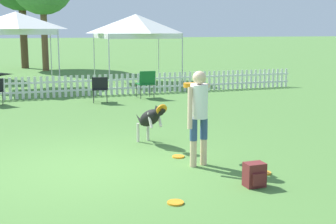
# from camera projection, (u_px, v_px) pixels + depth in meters

# --- Properties ---
(ground_plane) EXTENTS (240.00, 240.00, 0.00)m
(ground_plane) POSITION_uv_depth(u_px,v_px,m) (87.00, 169.00, 7.43)
(ground_plane) COLOR #4C7A38
(handler_person) EXTENTS (0.48, 0.98, 1.54)m
(handler_person) POSITION_uv_depth(u_px,v_px,m) (198.00, 107.00, 7.48)
(handler_person) COLOR beige
(handler_person) RESTS_ON ground_plane
(leaping_dog) EXTENTS (0.44, 1.15, 0.85)m
(leaping_dog) POSITION_uv_depth(u_px,v_px,m) (151.00, 118.00, 8.91)
(leaping_dog) COLOR black
(leaping_dog) RESTS_ON ground_plane
(frisbee_near_handler) EXTENTS (0.21, 0.21, 0.02)m
(frisbee_near_handler) POSITION_uv_depth(u_px,v_px,m) (264.00, 173.00, 7.19)
(frisbee_near_handler) COLOR orange
(frisbee_near_handler) RESTS_ON ground_plane
(frisbee_near_dog) EXTENTS (0.21, 0.21, 0.02)m
(frisbee_near_dog) POSITION_uv_depth(u_px,v_px,m) (175.00, 203.00, 5.95)
(frisbee_near_dog) COLOR orange
(frisbee_near_dog) RESTS_ON ground_plane
(frisbee_midfield) EXTENTS (0.21, 0.21, 0.02)m
(frisbee_midfield) POSITION_uv_depth(u_px,v_px,m) (178.00, 157.00, 8.11)
(frisbee_midfield) COLOR orange
(frisbee_midfield) RESTS_ON ground_plane
(backpack_on_grass) EXTENTS (0.28, 0.25, 0.34)m
(backpack_on_grass) POSITION_uv_depth(u_px,v_px,m) (255.00, 175.00, 6.57)
(backpack_on_grass) COLOR maroon
(backpack_on_grass) RESTS_ON ground_plane
(picket_fence) EXTENTS (18.54, 0.04, 0.70)m
(picket_fence) POSITION_uv_depth(u_px,v_px,m) (41.00, 87.00, 15.01)
(picket_fence) COLOR white
(picket_fence) RESTS_ON ground_plane
(folding_chair_center) EXTENTS (0.56, 0.58, 0.79)m
(folding_chair_center) POSITION_uv_depth(u_px,v_px,m) (100.00, 87.00, 14.10)
(folding_chair_center) COLOR #333338
(folding_chair_center) RESTS_ON ground_plane
(folding_chair_green_right) EXTENTS (0.53, 0.54, 0.89)m
(folding_chair_green_right) POSITION_uv_depth(u_px,v_px,m) (146.00, 82.00, 14.96)
(folding_chair_green_right) COLOR #333338
(folding_chair_green_right) RESTS_ON ground_plane
(canopy_tent_main) EXTENTS (2.98, 2.98, 2.80)m
(canopy_tent_main) POSITION_uv_depth(u_px,v_px,m) (136.00, 26.00, 19.03)
(canopy_tent_main) COLOR silver
(canopy_tent_main) RESTS_ON ground_plane
(canopy_tent_secondary) EXTENTS (2.70, 2.70, 2.83)m
(canopy_tent_secondary) POSITION_uv_depth(u_px,v_px,m) (16.00, 23.00, 17.07)
(canopy_tent_secondary) COLOR silver
(canopy_tent_secondary) RESTS_ON ground_plane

